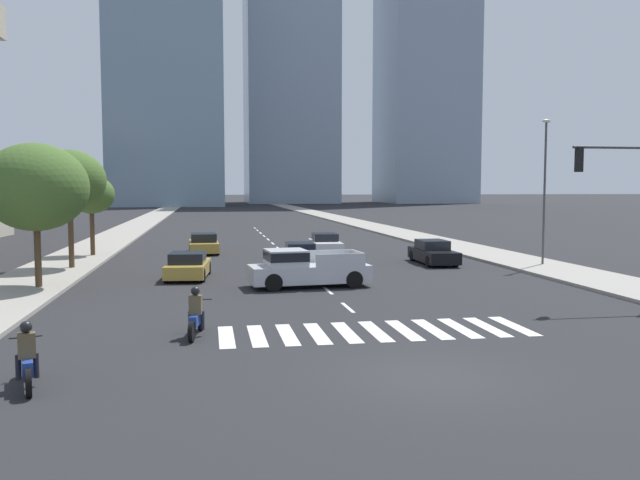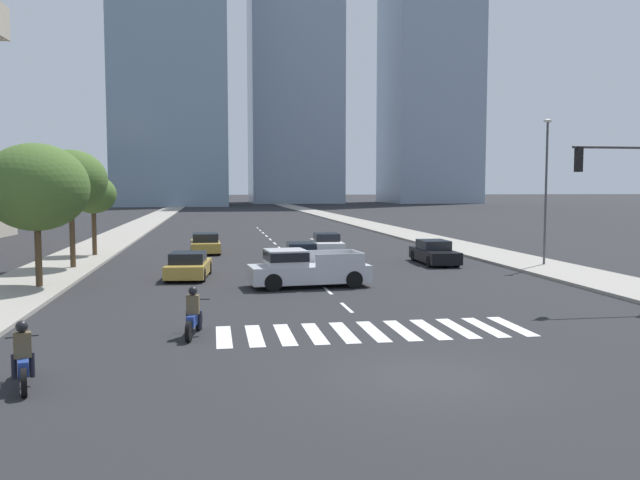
% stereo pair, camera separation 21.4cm
% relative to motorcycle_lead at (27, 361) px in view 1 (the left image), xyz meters
% --- Properties ---
extents(ground_plane, '(800.00, 800.00, 0.00)m').
position_rel_motorcycle_lead_xyz_m(ground_plane, '(8.91, -0.71, -0.58)').
color(ground_plane, '#232326').
extents(sidewalk_east, '(4.00, 260.00, 0.15)m').
position_rel_motorcycle_lead_xyz_m(sidewalk_east, '(21.85, 29.29, -0.51)').
color(sidewalk_east, gray).
rests_on(sidewalk_east, ground).
extents(sidewalk_west, '(4.00, 260.00, 0.15)m').
position_rel_motorcycle_lead_xyz_m(sidewalk_west, '(-4.02, 29.29, -0.51)').
color(sidewalk_west, gray).
rests_on(sidewalk_west, ground).
extents(crosswalk_near, '(9.45, 2.91, 0.01)m').
position_rel_motorcycle_lead_xyz_m(crosswalk_near, '(8.91, 4.18, -0.58)').
color(crosswalk_near, silver).
rests_on(crosswalk_near, ground).
extents(lane_divider_center, '(0.14, 50.00, 0.01)m').
position_rel_motorcycle_lead_xyz_m(lane_divider_center, '(8.91, 32.18, -0.58)').
color(lane_divider_center, silver).
rests_on(lane_divider_center, ground).
extents(motorcycle_lead, '(0.88, 2.06, 1.49)m').
position_rel_motorcycle_lead_xyz_m(motorcycle_lead, '(0.00, 0.00, 0.00)').
color(motorcycle_lead, black).
rests_on(motorcycle_lead, ground).
extents(motorcycle_trailing, '(0.71, 2.13, 1.49)m').
position_rel_motorcycle_lead_xyz_m(motorcycle_trailing, '(3.55, 4.43, -0.00)').
color(motorcycle_trailing, black).
rests_on(motorcycle_trailing, ground).
extents(pickup_truck, '(5.40, 2.48, 1.67)m').
position_rel_motorcycle_lead_xyz_m(pickup_truck, '(8.04, 13.38, 0.23)').
color(pickup_truck, '#B7BABF').
rests_on(pickup_truck, ground).
extents(sedan_black_0, '(1.88, 4.70, 1.35)m').
position_rel_motorcycle_lead_xyz_m(sedan_black_0, '(16.68, 20.94, 0.03)').
color(sedan_black_0, black).
rests_on(sedan_black_0, ground).
extents(sedan_gold_1, '(2.03, 4.58, 1.33)m').
position_rel_motorcycle_lead_xyz_m(sedan_gold_1, '(3.62, 29.28, 0.03)').
color(sedan_gold_1, '#B28E38').
rests_on(sedan_gold_1, ground).
extents(sedan_gold_2, '(2.21, 4.35, 1.26)m').
position_rel_motorcycle_lead_xyz_m(sedan_gold_2, '(2.95, 17.10, -0.00)').
color(sedan_gold_2, '#B28E38').
rests_on(sedan_gold_2, ground).
extents(sedan_white_3, '(2.02, 4.76, 1.23)m').
position_rel_motorcycle_lead_xyz_m(sedan_white_3, '(11.84, 29.16, -0.01)').
color(sedan_white_3, silver).
rests_on(sedan_white_3, ground).
extents(sedan_blue_4, '(1.91, 4.63, 1.24)m').
position_rel_motorcycle_lead_xyz_m(sedan_blue_4, '(9.06, 21.58, -0.00)').
color(sedan_blue_4, navy).
rests_on(sedan_blue_4, ground).
extents(traffic_signal_near, '(4.21, 0.28, 6.08)m').
position_rel_motorcycle_lead_xyz_m(traffic_signal_near, '(19.54, 7.16, 3.70)').
color(traffic_signal_near, '#333335').
rests_on(traffic_signal_near, sidewalk_east).
extents(street_lamp_east, '(0.50, 0.24, 7.93)m').
position_rel_motorcycle_lead_xyz_m(street_lamp_east, '(22.15, 18.48, 4.14)').
color(street_lamp_east, '#3F3F42').
rests_on(street_lamp_east, sidewalk_east).
extents(street_tree_nearest, '(4.36, 4.36, 6.09)m').
position_rel_motorcycle_lead_xyz_m(street_tree_nearest, '(-3.22, 14.39, 3.79)').
color(street_tree_nearest, '#4C3823').
rests_on(street_tree_nearest, sidewalk_west).
extents(street_tree_second, '(3.76, 3.76, 6.21)m').
position_rel_motorcycle_lead_xyz_m(street_tree_second, '(-3.22, 21.29, 4.16)').
color(street_tree_second, '#4C3823').
rests_on(street_tree_second, sidewalk_west).
extents(street_tree_third, '(2.83, 2.83, 5.00)m').
position_rel_motorcycle_lead_xyz_m(street_tree_third, '(-3.22, 27.77, 3.34)').
color(street_tree_third, '#4C3823').
rests_on(street_tree_third, sidewalk_west).
extents(office_tower_left_skyline, '(26.52, 26.21, 75.91)m').
position_rel_motorcycle_lead_xyz_m(office_tower_left_skyline, '(-5.44, 149.13, 36.85)').
color(office_tower_left_skyline, '#7A93A8').
rests_on(office_tower_left_skyline, ground).
extents(office_tower_center_skyline, '(25.18, 26.11, 100.30)m').
position_rel_motorcycle_lead_xyz_m(office_tower_center_skyline, '(27.51, 174.07, 49.04)').
color(office_tower_center_skyline, '#8C9EB2').
rests_on(office_tower_center_skyline, ground).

